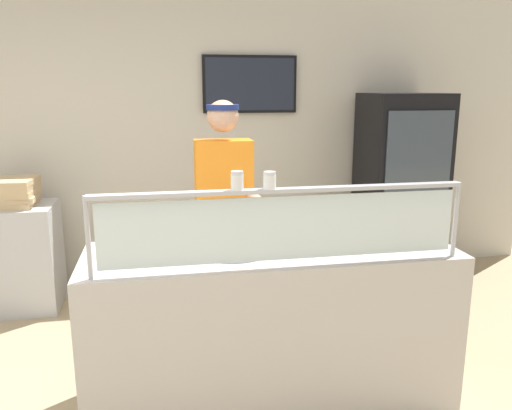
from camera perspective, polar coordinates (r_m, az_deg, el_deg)
The scene contains 12 objects.
ground_plane at distance 3.84m, azimuth -0.53°, elevation -15.60°, with size 12.00×12.00×0.00m, color tan.
shop_rear_unit at distance 4.93m, azimuth -3.72°, elevation 7.38°, with size 6.48×0.13×2.70m.
serving_counter at distance 3.05m, azimuth 1.68°, elevation -13.56°, with size 2.08×0.68×0.95m, color #BCB7B2.
sneeze_guard at distance 2.53m, azimuth 3.15°, elevation -1.34°, with size 1.90×0.06×0.41m.
pizza_tray at distance 2.85m, azimuth -2.51°, elevation -4.81°, with size 0.44×0.44×0.04m.
pizza_server at distance 2.83m, azimuth -1.48°, elevation -4.45°, with size 0.07×0.28×0.01m, color #ADAFB7.
parmesan_shaker at distance 2.45m, azimuth -2.12°, elevation 2.61°, with size 0.06×0.06×0.09m.
pepper_flake_shaker at distance 2.47m, azimuth 1.54°, elevation 2.66°, with size 0.06×0.06×0.09m.
worker_figure at distance 3.48m, azimuth -3.51°, elevation -0.86°, with size 0.41×0.50×1.76m.
drink_fridge at distance 5.04m, azimuth 15.77°, elevation 1.73°, with size 0.72×0.66×1.79m.
prep_shelf at distance 4.76m, azimuth -25.35°, elevation -5.30°, with size 0.70×0.55×0.89m, color #B7BABF.
pizza_box_stack at distance 4.63m, azimuth -25.94°, elevation 1.28°, with size 0.44×0.44×0.22m.
Camera 1 is at (0.45, -2.32, 1.84)m, focal length 35.77 mm.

